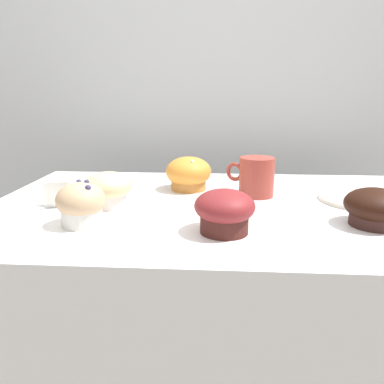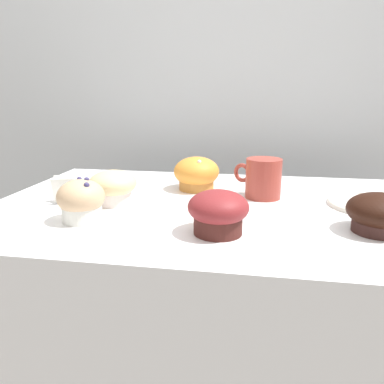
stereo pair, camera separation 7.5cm
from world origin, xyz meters
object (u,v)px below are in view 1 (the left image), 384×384
Objects in this scene: muffin_back_right at (224,211)px; serving_plate at (360,199)px; muffin_front_right at (188,174)px; muffin_back_left at (108,188)px; muffin_front_center at (81,204)px; coffee_cup at (256,176)px; muffin_front_left at (375,208)px.

serving_plate is at bearing 34.79° from muffin_back_right.
muffin_back_right is 0.31m from muffin_front_right.
muffin_back_left is 0.22m from muffin_front_right.
muffin_back_right is at bearing -4.73° from muffin_front_center.
muffin_front_right reaches higher than serving_plate.
muffin_back_left reaches higher than serving_plate.
muffin_front_center is 0.41m from coffee_cup.
muffin_front_left is 0.98× the size of coffee_cup.
muffin_front_left is at bearing 3.32° from muffin_front_center.
serving_plate is at bearing -7.93° from coffee_cup.
coffee_cup is at bearing 18.27° from muffin_back_left.
muffin_back_right is at bearing -145.21° from serving_plate.
muffin_front_right is (-0.08, 0.30, 0.00)m from muffin_back_right.
muffin_back_right is 0.26m from coffee_cup.
muffin_front_right is 0.40m from serving_plate.
muffin_front_right is (0.16, 0.16, 0.00)m from muffin_back_left.
muffin_front_right is at bearing 163.47° from coffee_cup.
muffin_back_right is at bearing -107.57° from coffee_cup.
muffin_front_center reaches higher than serving_plate.
muffin_front_center is 0.61m from serving_plate.
muffin_back_left is 0.53m from muffin_front_left.
muffin_front_right is at bearing 146.08° from muffin_front_left.
muffin_front_center reaches higher than muffin_front_left.
muffin_back_right is (0.26, -0.02, -0.00)m from muffin_front_center.
muffin_front_left is 0.17m from serving_plate.
coffee_cup is (0.16, -0.05, 0.01)m from muffin_front_right.
muffin_front_left is at bearing -33.92° from muffin_front_right.
serving_plate is at bearing 78.41° from muffin_front_left.
coffee_cup reaches higher than muffin_front_center.
muffin_back_right is at bearing -74.03° from muffin_front_right.
coffee_cup is at bearing 172.07° from serving_plate.
muffin_front_right is (-0.36, 0.24, 0.01)m from muffin_front_left.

